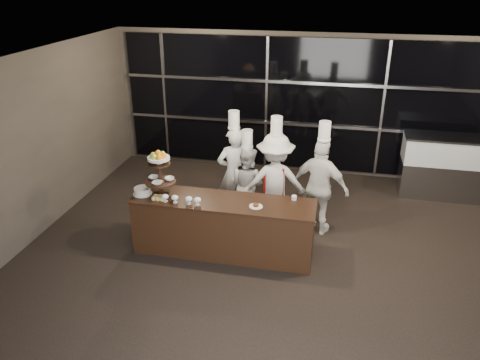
% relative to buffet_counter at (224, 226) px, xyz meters
% --- Properties ---
extents(room, '(10.00, 10.00, 10.00)m').
position_rel_buffet_counter_xyz_m(room, '(1.29, -1.41, 1.03)').
color(room, black).
rests_on(room, ground).
extents(window_wall, '(8.60, 0.10, 2.80)m').
position_rel_buffet_counter_xyz_m(window_wall, '(1.29, 3.53, 1.04)').
color(window_wall, black).
rests_on(window_wall, ground).
extents(buffet_counter, '(2.84, 0.74, 0.92)m').
position_rel_buffet_counter_xyz_m(buffet_counter, '(0.00, 0.00, 0.00)').
color(buffet_counter, black).
rests_on(buffet_counter, ground).
extents(display_stand, '(0.48, 0.48, 0.74)m').
position_rel_buffet_counter_xyz_m(display_stand, '(-1.00, -0.00, 0.87)').
color(display_stand, black).
rests_on(display_stand, buffet_counter).
extents(compotes, '(0.62, 0.11, 0.12)m').
position_rel_buffet_counter_xyz_m(compotes, '(-0.59, -0.22, 0.54)').
color(compotes, silver).
rests_on(compotes, buffet_counter).
extents(layer_cake, '(0.30, 0.30, 0.11)m').
position_rel_buffet_counter_xyz_m(layer_cake, '(-1.29, -0.05, 0.51)').
color(layer_cake, white).
rests_on(layer_cake, buffet_counter).
extents(pastry_squares, '(0.19, 0.13, 0.05)m').
position_rel_buffet_counter_xyz_m(pastry_squares, '(-0.97, -0.16, 0.48)').
color(pastry_squares, '#EFD774').
rests_on(pastry_squares, buffet_counter).
extents(small_plate, '(0.20, 0.20, 0.05)m').
position_rel_buffet_counter_xyz_m(small_plate, '(0.53, -0.10, 0.47)').
color(small_plate, white).
rests_on(small_plate, buffet_counter).
extents(chef_cup, '(0.08, 0.08, 0.07)m').
position_rel_buffet_counter_xyz_m(chef_cup, '(1.06, 0.25, 0.49)').
color(chef_cup, white).
rests_on(chef_cup, buffet_counter).
extents(display_case, '(1.52, 0.66, 1.24)m').
position_rel_buffet_counter_xyz_m(display_case, '(3.67, 2.89, 0.22)').
color(display_case, '#A5A5AA').
rests_on(display_case, ground).
extents(chef_a, '(0.73, 0.64, 1.98)m').
position_rel_buffet_counter_xyz_m(chef_a, '(-0.11, 1.24, 0.40)').
color(chef_a, silver).
rests_on(chef_a, ground).
extents(chef_b, '(0.83, 0.75, 1.70)m').
position_rel_buffet_counter_xyz_m(chef_b, '(0.15, 1.11, 0.25)').
color(chef_b, silver).
rests_on(chef_b, ground).
extents(chef_c, '(1.20, 0.83, 2.01)m').
position_rel_buffet_counter_xyz_m(chef_c, '(0.66, 0.97, 0.40)').
color(chef_c, silver).
rests_on(chef_c, ground).
extents(chef_d, '(1.06, 0.71, 1.98)m').
position_rel_buffet_counter_xyz_m(chef_d, '(1.42, 0.96, 0.39)').
color(chef_d, white).
rests_on(chef_d, ground).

